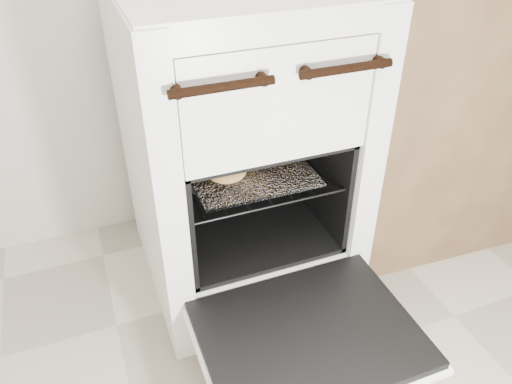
% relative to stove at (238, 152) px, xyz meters
% --- Properties ---
extents(stove, '(0.61, 0.68, 0.94)m').
position_rel_stove_xyz_m(stove, '(0.00, 0.00, 0.00)').
color(stove, white).
rests_on(stove, ground).
extents(oven_door, '(0.55, 0.43, 0.04)m').
position_rel_stove_xyz_m(oven_door, '(-0.00, -0.52, -0.26)').
color(oven_door, black).
rests_on(oven_door, stove).
extents(oven_rack, '(0.45, 0.43, 0.01)m').
position_rel_stove_xyz_m(oven_rack, '(-0.00, -0.07, -0.02)').
color(oven_rack, black).
rests_on(oven_rack, stove).
extents(foil_sheet, '(0.35, 0.31, 0.01)m').
position_rel_stove_xyz_m(foil_sheet, '(-0.00, -0.09, -0.01)').
color(foil_sheet, white).
rests_on(foil_sheet, oven_rack).
extents(baked_rolls, '(0.25, 0.28, 0.05)m').
position_rel_stove_xyz_m(baked_rolls, '(-0.04, -0.02, 0.02)').
color(baked_rolls, tan).
rests_on(baked_rolls, foil_sheet).
extents(counter, '(0.96, 0.66, 0.94)m').
position_rel_stove_xyz_m(counter, '(0.80, 0.07, 0.01)').
color(counter, brown).
rests_on(counter, ground).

